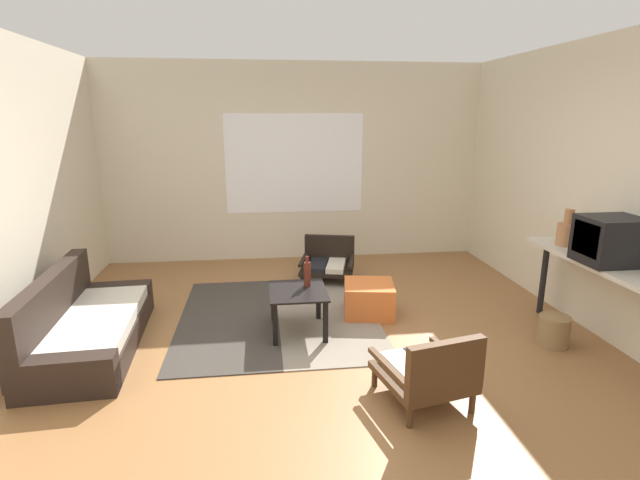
# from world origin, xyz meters

# --- Properties ---
(ground_plane) EXTENTS (7.80, 7.80, 0.00)m
(ground_plane) POSITION_xyz_m (0.00, 0.00, 0.00)
(ground_plane) COLOR olive
(far_wall_with_window) EXTENTS (5.60, 0.13, 2.70)m
(far_wall_with_window) POSITION_xyz_m (0.00, 3.06, 1.35)
(far_wall_with_window) COLOR beige
(far_wall_with_window) RESTS_ON ground
(side_wall_right) EXTENTS (0.12, 6.60, 2.70)m
(side_wall_right) POSITION_xyz_m (2.66, 0.30, 1.35)
(side_wall_right) COLOR beige
(side_wall_right) RESTS_ON ground
(area_rug) EXTENTS (1.97, 2.21, 0.01)m
(area_rug) POSITION_xyz_m (-0.34, 0.87, 0.01)
(area_rug) COLOR #38332D
(area_rug) RESTS_ON ground
(couch) EXTENTS (0.84, 1.80, 0.68)m
(couch) POSITION_xyz_m (-2.04, 0.41, 0.21)
(couch) COLOR black
(couch) RESTS_ON ground
(coffee_table) EXTENTS (0.53, 0.61, 0.42)m
(coffee_table) POSITION_xyz_m (-0.16, 0.51, 0.34)
(coffee_table) COLOR black
(coffee_table) RESTS_ON ground
(armchair_by_window) EXTENTS (0.76, 0.72, 0.51)m
(armchair_by_window) POSITION_xyz_m (0.33, 2.02, 0.22)
(armchair_by_window) COLOR black
(armchair_by_window) RESTS_ON ground
(armchair_striped_foreground) EXTENTS (0.69, 0.72, 0.58)m
(armchair_striped_foreground) POSITION_xyz_m (0.65, -0.79, 0.26)
(armchair_striped_foreground) COLOR #472D19
(armchair_striped_foreground) RESTS_ON ground
(ottoman_orange) EXTENTS (0.57, 0.57, 0.33)m
(ottoman_orange) POSITION_xyz_m (0.59, 0.84, 0.17)
(ottoman_orange) COLOR #D1662D
(ottoman_orange) RESTS_ON ground
(console_shelf) EXTENTS (0.41, 1.58, 0.80)m
(console_shelf) POSITION_xyz_m (2.37, -0.08, 0.71)
(console_shelf) COLOR beige
(console_shelf) RESTS_ON ground
(crt_television) EXTENTS (0.47, 0.40, 0.39)m
(crt_television) POSITION_xyz_m (2.36, -0.20, 1.00)
(crt_television) COLOR black
(crt_television) RESTS_ON console_shelf
(clay_vase) EXTENTS (0.18, 0.18, 0.34)m
(clay_vase) POSITION_xyz_m (2.37, 0.37, 0.93)
(clay_vase) COLOR #A87047
(clay_vase) RESTS_ON console_shelf
(glass_bottle) EXTENTS (0.07, 0.07, 0.29)m
(glass_bottle) POSITION_xyz_m (-0.06, 0.62, 0.54)
(glass_bottle) COLOR #5B2319
(glass_bottle) RESTS_ON coffee_table
(wicker_basket) EXTENTS (0.27, 0.27, 0.27)m
(wicker_basket) POSITION_xyz_m (2.07, -0.04, 0.14)
(wicker_basket) COLOR olive
(wicker_basket) RESTS_ON ground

